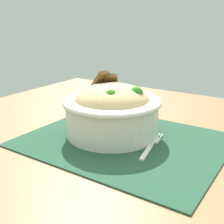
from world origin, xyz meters
TOP-DOWN VIEW (x-y plane):
  - table at (0.00, 0.00)m, footprint 1.02×0.98m
  - placemat at (-0.01, 0.03)m, footprint 0.40×0.32m
  - bowl at (-0.04, 0.04)m, footprint 0.21×0.21m
  - fork at (0.05, 0.04)m, footprint 0.04×0.13m

SIDE VIEW (x-z plane):
  - table at x=0.00m, z-range 0.30..1.06m
  - placemat at x=-0.01m, z-range 0.76..0.77m
  - fork at x=0.05m, z-range 0.77..0.77m
  - bowl at x=-0.04m, z-range 0.76..0.89m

